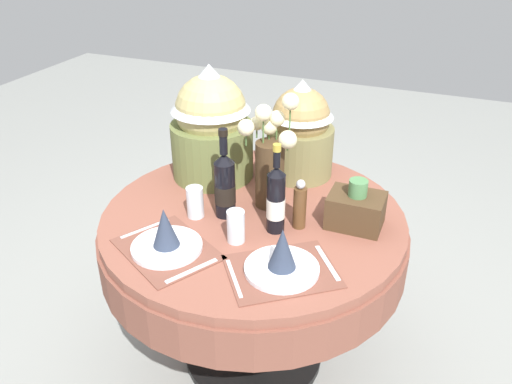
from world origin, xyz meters
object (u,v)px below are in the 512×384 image
at_px(dining_table, 253,243).
at_px(gift_tub_back_left, 211,120).
at_px(woven_basket_side_right, 356,209).
at_px(wine_bottle_centre, 276,199).
at_px(tumbler_near_left, 195,202).
at_px(place_setting_left, 166,238).
at_px(tumbler_near_right, 236,226).
at_px(place_setting_right, 282,260).
at_px(wine_bottle_left, 225,185).
at_px(flower_vase, 270,157).
at_px(gift_tub_back_centre, 301,126).
at_px(pepper_mill, 300,206).

xyz_separation_m(dining_table, gift_tub_back_left, (-0.28, 0.23, 0.38)).
relative_size(dining_table, woven_basket_side_right, 5.95).
relative_size(wine_bottle_centre, tumbler_near_left, 2.81).
xyz_separation_m(wine_bottle_centre, woven_basket_side_right, (0.25, 0.14, -0.06)).
relative_size(dining_table, place_setting_left, 2.74).
height_order(dining_table, tumbler_near_right, tumbler_near_right).
bearing_deg(place_setting_right, gift_tub_back_left, 133.50).
relative_size(place_setting_left, wine_bottle_left, 1.23).
distance_m(flower_vase, wine_bottle_centre, 0.20).
bearing_deg(gift_tub_back_centre, gift_tub_back_left, -155.89).
relative_size(dining_table, wine_bottle_centre, 3.48).
bearing_deg(flower_vase, gift_tub_back_centre, 85.40).
relative_size(tumbler_near_right, woven_basket_side_right, 0.60).
bearing_deg(flower_vase, wine_bottle_centre, -62.78).
bearing_deg(dining_table, place_setting_right, -53.15).
relative_size(wine_bottle_centre, tumbler_near_right, 2.84).
height_order(place_setting_left, wine_bottle_centre, wine_bottle_centre).
distance_m(dining_table, wine_bottle_left, 0.28).
relative_size(flower_vase, gift_tub_back_centre, 1.08).
height_order(gift_tub_back_left, gift_tub_back_centre, gift_tub_back_left).
bearing_deg(pepper_mill, tumbler_near_right, -135.90).
relative_size(pepper_mill, woven_basket_side_right, 0.97).
height_order(dining_table, pepper_mill, pepper_mill).
bearing_deg(tumbler_near_left, place_setting_right, -25.57).
relative_size(wine_bottle_centre, gift_tub_back_centre, 0.81).
bearing_deg(dining_table, wine_bottle_left, -156.24).
distance_m(dining_table, pepper_mill, 0.29).
xyz_separation_m(tumbler_near_right, woven_basket_side_right, (0.36, 0.25, 0.01)).
xyz_separation_m(wine_bottle_centre, tumbler_near_left, (-0.31, -0.02, -0.07)).
distance_m(place_setting_left, flower_vase, 0.49).
height_order(wine_bottle_centre, gift_tub_back_centre, gift_tub_back_centre).
height_order(wine_bottle_left, tumbler_near_left, wine_bottle_left).
xyz_separation_m(pepper_mill, gift_tub_back_left, (-0.47, 0.25, 0.16)).
height_order(place_setting_right, flower_vase, flower_vase).
distance_m(pepper_mill, woven_basket_side_right, 0.20).
distance_m(tumbler_near_left, gift_tub_back_centre, 0.56).
height_order(place_setting_left, tumbler_near_left, place_setting_left).
bearing_deg(pepper_mill, gift_tub_back_centre, 108.02).
distance_m(tumbler_near_left, tumbler_near_right, 0.23).
bearing_deg(wine_bottle_centre, gift_tub_back_centre, 97.45).
xyz_separation_m(place_setting_right, flower_vase, (-0.18, 0.38, 0.15)).
bearing_deg(flower_vase, tumbler_near_left, -140.75).
relative_size(wine_bottle_centre, pepper_mill, 1.76).
xyz_separation_m(gift_tub_back_left, woven_basket_side_right, (0.65, -0.17, -0.18)).
relative_size(place_setting_left, tumbler_near_right, 3.60).
bearing_deg(tumbler_near_left, gift_tub_back_centre, 62.48).
bearing_deg(place_setting_right, woven_basket_side_right, 66.79).
height_order(place_setting_right, tumbler_near_right, place_setting_right).
bearing_deg(tumbler_near_left, gift_tub_back_left, 104.83).
xyz_separation_m(dining_table, place_setting_left, (-0.18, -0.32, 0.18)).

